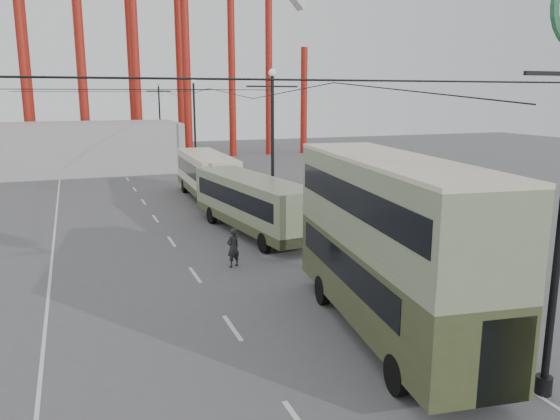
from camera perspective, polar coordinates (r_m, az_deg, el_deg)
name	(u,v)px	position (r m, az deg, el deg)	size (l,w,h in m)	color
ground	(306,378)	(16.10, 2.71, -17.13)	(160.00, 160.00, 0.00)	#545457
road_markings	(163,226)	(33.84, -12.10, -1.67)	(12.52, 120.00, 0.01)	silver
lamp_post_mid	(273,148)	(33.02, -0.78, 6.49)	(3.20, 0.44, 9.32)	black
lamp_post_far	(195,128)	(54.15, -8.89, 8.48)	(3.20, 0.44, 9.32)	black
lamp_post_distant	(160,119)	(75.78, -12.44, 9.30)	(3.20, 0.44, 9.32)	black
fairground_shed	(69,148)	(60.11, -21.20, 6.07)	(22.00, 10.00, 5.00)	#ABAAA5
double_decker_bus	(389,238)	(17.88, 11.37, -2.92)	(4.24, 11.26, 5.90)	#343D21
single_decker_green	(252,202)	(31.09, -2.91, 0.81)	(4.08, 11.67, 3.23)	#6F7F5C
single_decker_cream	(207,174)	(42.08, -7.68, 3.79)	(3.09, 11.05, 3.41)	beige
pedestrian	(233,247)	(25.29, -4.91, -3.92)	(0.67, 0.44, 1.85)	black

